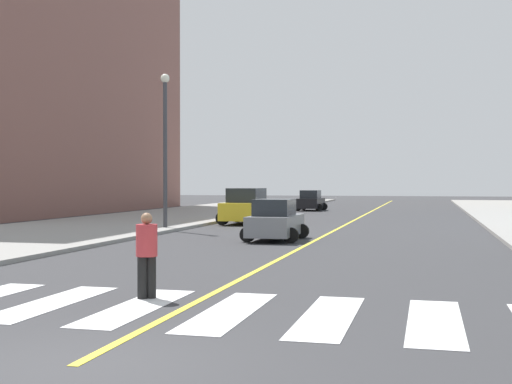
{
  "coord_description": "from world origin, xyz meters",
  "views": [
    {
      "loc": [
        4.37,
        -7.76,
        2.34
      ],
      "look_at": [
        -6.51,
        35.28,
        1.71
      ],
      "focal_mm": 47.69,
      "sensor_mm": 36.0,
      "label": 1
    }
  ],
  "objects_px": {
    "car_gray_nearest": "(275,221)",
    "pedestrian_crossing": "(147,251)",
    "car_yellow_second": "(248,207)",
    "car_black_third": "(311,201)",
    "street_lamp": "(165,137)"
  },
  "relations": [
    {
      "from": "car_gray_nearest",
      "to": "pedestrian_crossing",
      "type": "height_order",
      "value": "pedestrian_crossing"
    },
    {
      "from": "car_yellow_second",
      "to": "car_black_third",
      "type": "height_order",
      "value": "car_yellow_second"
    },
    {
      "from": "car_gray_nearest",
      "to": "car_black_third",
      "type": "xyz_separation_m",
      "value": [
        -3.4,
        28.81,
        0.01
      ]
    },
    {
      "from": "car_yellow_second",
      "to": "car_black_third",
      "type": "distance_m",
      "value": 18.61
    },
    {
      "from": "car_black_third",
      "to": "pedestrian_crossing",
      "type": "distance_m",
      "value": 43.01
    },
    {
      "from": "car_gray_nearest",
      "to": "car_yellow_second",
      "type": "distance_m",
      "value": 10.91
    },
    {
      "from": "car_gray_nearest",
      "to": "pedestrian_crossing",
      "type": "distance_m",
      "value": 14.04
    },
    {
      "from": "car_yellow_second",
      "to": "street_lamp",
      "type": "xyz_separation_m",
      "value": [
        -2.57,
        -5.93,
        3.61
      ]
    },
    {
      "from": "car_yellow_second",
      "to": "car_black_third",
      "type": "xyz_separation_m",
      "value": [
        0.47,
        18.61,
        -0.15
      ]
    },
    {
      "from": "car_yellow_second",
      "to": "pedestrian_crossing",
      "type": "bearing_deg",
      "value": -77.93
    },
    {
      "from": "car_gray_nearest",
      "to": "pedestrian_crossing",
      "type": "relative_size",
      "value": 2.16
    },
    {
      "from": "car_black_third",
      "to": "street_lamp",
      "type": "bearing_deg",
      "value": -95.57
    },
    {
      "from": "car_yellow_second",
      "to": "pedestrian_crossing",
      "type": "height_order",
      "value": "car_yellow_second"
    },
    {
      "from": "car_gray_nearest",
      "to": "car_black_third",
      "type": "distance_m",
      "value": 29.01
    },
    {
      "from": "street_lamp",
      "to": "car_yellow_second",
      "type": "bearing_deg",
      "value": 66.58
    }
  ]
}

